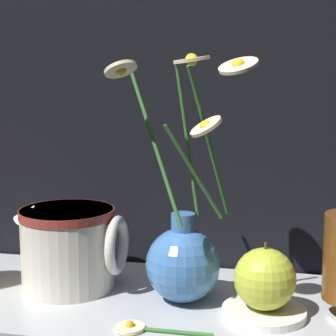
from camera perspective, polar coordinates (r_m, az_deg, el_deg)
ground_plane at (r=0.79m, az=-0.64°, el=-13.94°), size 6.00×6.00×0.00m
shelf at (r=0.78m, az=-0.64°, el=-13.53°), size 0.68×0.28×0.01m
vase_with_flowers at (r=0.75m, az=1.59°, el=-8.80°), size 0.19×0.15×0.33m
ceramic_pitcher at (r=0.81m, az=-10.02°, el=-7.66°), size 0.16×0.13×0.13m
saucer_plate at (r=0.74m, az=9.71°, el=-14.24°), size 0.11×0.11×0.01m
orange_fruit at (r=0.72m, az=9.80°, el=-11.04°), size 0.08×0.08×0.09m
loose_daisy at (r=0.69m, az=-2.74°, el=-15.95°), size 0.12×0.04×0.01m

